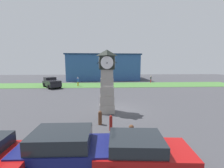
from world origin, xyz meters
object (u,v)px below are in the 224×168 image
(car_by_building, at_px, (141,152))
(pedestrian_near_bench, at_px, (78,81))
(clock_tower, at_px, (107,81))
(car_near_tower, at_px, (68,148))
(bollard_near_tower, at_px, (131,133))
(bollard_mid_row, at_px, (111,123))
(bollard_far_row, at_px, (100,118))
(pedestrian_by_cars, at_px, (151,79))
(pickup_truck, at_px, (51,82))

(car_by_building, bearing_deg, pedestrian_near_bench, 105.89)
(car_by_building, relative_size, pedestrian_near_bench, 2.45)
(clock_tower, relative_size, car_near_tower, 1.25)
(bollard_near_tower, relative_size, bollard_mid_row, 0.92)
(car_near_tower, bearing_deg, bollard_far_row, 73.49)
(car_by_building, height_order, pedestrian_by_cars, pedestrian_by_cars)
(pedestrian_near_bench, bearing_deg, bollard_near_tower, -72.53)
(car_by_building, bearing_deg, bollard_mid_row, 107.10)
(bollard_mid_row, xyz_separation_m, pickup_truck, (-10.01, 18.20, 0.40))
(car_by_building, height_order, pedestrian_near_bench, pedestrian_near_bench)
(bollard_mid_row, bearing_deg, car_near_tower, -121.43)
(bollard_near_tower, bearing_deg, pickup_truck, 119.57)
(car_near_tower, relative_size, car_by_building, 1.08)
(car_near_tower, bearing_deg, car_by_building, -5.62)
(bollard_mid_row, relative_size, car_by_building, 0.25)
(car_by_building, bearing_deg, bollard_far_row, 111.76)
(bollard_near_tower, height_order, pedestrian_by_cars, pedestrian_by_cars)
(car_near_tower, relative_size, pickup_truck, 0.80)
(bollard_near_tower, height_order, bollard_far_row, bollard_far_row)
(bollard_mid_row, height_order, car_by_building, car_by_building)
(bollard_mid_row, xyz_separation_m, car_near_tower, (-2.01, -3.29, 0.27))
(clock_tower, bearing_deg, bollard_mid_row, -87.35)
(bollard_near_tower, bearing_deg, bollard_far_row, 127.43)
(pickup_truck, bearing_deg, bollard_near_tower, -60.43)
(clock_tower, bearing_deg, bollard_far_row, -101.58)
(clock_tower, distance_m, pedestrian_by_cars, 22.59)
(car_near_tower, distance_m, pedestrian_by_cars, 29.65)
(car_by_building, bearing_deg, clock_tower, 99.88)
(pedestrian_near_bench, relative_size, pedestrian_by_cars, 1.07)
(bollard_near_tower, relative_size, bollard_far_row, 0.94)
(bollard_near_tower, relative_size, pedestrian_by_cars, 0.61)
(bollard_mid_row, distance_m, car_by_building, 3.77)
(bollard_mid_row, height_order, pedestrian_near_bench, pedestrian_near_bench)
(pedestrian_near_bench, bearing_deg, pedestrian_by_cars, 15.43)
(pedestrian_near_bench, bearing_deg, bollard_far_row, -75.64)
(bollard_near_tower, xyz_separation_m, car_near_tower, (-3.11, -1.91, 0.31))
(bollard_near_tower, relative_size, car_near_tower, 0.22)
(bollard_mid_row, bearing_deg, clock_tower, 92.65)
(clock_tower, height_order, bollard_near_tower, clock_tower)
(bollard_near_tower, bearing_deg, bollard_mid_row, 128.52)
(pedestrian_near_bench, bearing_deg, car_by_building, -74.11)
(bollard_far_row, height_order, pedestrian_by_cars, pedestrian_by_cars)
(bollard_mid_row, height_order, bollard_far_row, bollard_mid_row)
(pedestrian_by_cars, bearing_deg, clock_tower, -117.27)
(bollard_near_tower, height_order, car_by_building, car_by_building)
(bollard_mid_row, relative_size, car_near_tower, 0.23)
(pickup_truck, bearing_deg, clock_tower, -55.76)
(clock_tower, relative_size, bollard_near_tower, 5.78)
(bollard_mid_row, bearing_deg, car_by_building, -72.90)
(pickup_truck, relative_size, pedestrian_by_cars, 3.55)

